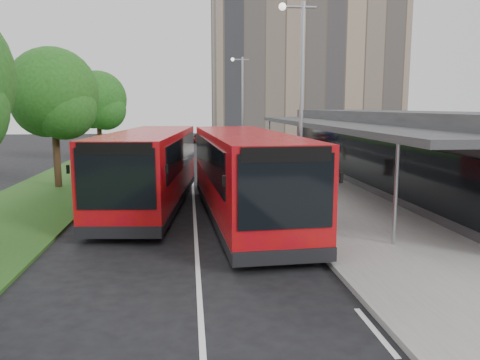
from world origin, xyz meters
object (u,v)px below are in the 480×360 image
object	(u,v)px
tree_far	(98,103)
bus_main	(245,176)
car_far	(182,137)
tree_mid	(53,98)
lamp_post_near	(299,94)
car_near	(202,138)
bollard	(256,154)
bus_second	(150,169)
lamp_post_far	(241,101)
litter_bin	(279,168)

from	to	relation	value
tree_far	bus_main	world-z (taller)	tree_far
tree_far	car_far	size ratio (longest dim) A/B	2.14
tree_mid	car_far	size ratio (longest dim) A/B	2.22
lamp_post_near	car_near	world-z (taller)	lamp_post_near
tree_mid	tree_far	distance (m)	12.00
tree_mid	bollard	xyz separation A→B (m)	(11.97, 10.25, -4.05)
tree_far	car_near	size ratio (longest dim) A/B	1.97
bus_second	car_near	world-z (taller)	bus_second
car_near	lamp_post_far	bearing A→B (deg)	-103.63
lamp_post_near	tree_far	bearing A→B (deg)	120.29
litter_bin	bus_main	bearing A→B (deg)	-108.00
tree_mid	tree_far	xyz separation A→B (m)	(0.00, 12.00, -0.18)
lamp_post_near	car_near	size ratio (longest dim) A/B	2.27
lamp_post_near	car_near	distance (m)	36.61
lamp_post_far	bollard	size ratio (longest dim) A/B	8.60
lamp_post_near	lamp_post_far	bearing A→B (deg)	90.00
lamp_post_near	bus_second	world-z (taller)	lamp_post_near
lamp_post_far	bus_main	bearing A→B (deg)	-96.04
lamp_post_far	car_far	size ratio (longest dim) A/B	2.46
tree_mid	car_far	distance (m)	34.60
lamp_post_near	litter_bin	xyz separation A→B (m)	(0.96, 8.82, -4.06)
tree_far	litter_bin	bearing A→B (deg)	-40.25
bus_main	car_near	size ratio (longest dim) A/B	3.33
lamp_post_near	lamp_post_far	world-z (taller)	same
tree_far	car_near	world-z (taller)	tree_far
bus_main	car_near	bearing A→B (deg)	87.61
lamp_post_near	car_near	xyz separation A→B (m)	(-2.77, 36.27, -4.12)
lamp_post_far	litter_bin	xyz separation A→B (m)	(0.96, -11.18, -4.06)
bollard	car_near	distance (m)	19.31
tree_far	car_near	xyz separation A→B (m)	(8.36, 17.22, -3.89)
tree_mid	lamp_post_near	size ratio (longest dim) A/B	0.90
bus_second	bus_main	bearing A→B (deg)	-30.78
lamp_post_far	tree_mid	bearing A→B (deg)	-130.68
bollard	bus_second	bearing A→B (deg)	-113.60
lamp_post_far	tree_far	bearing A→B (deg)	-175.13
lamp_post_far	car_far	distance (m)	21.89
litter_bin	car_far	world-z (taller)	litter_bin
tree_mid	bollard	distance (m)	16.27
litter_bin	bus_second	bearing A→B (deg)	-134.45
tree_mid	tree_far	world-z (taller)	tree_mid
lamp_post_near	bus_second	size ratio (longest dim) A/B	0.69
litter_bin	bollard	distance (m)	8.48
bus_second	car_far	bearing A→B (deg)	94.56
tree_mid	litter_bin	size ratio (longest dim) A/B	7.18
litter_bin	car_near	world-z (taller)	car_near
lamp_post_near	bollard	xyz separation A→B (m)	(0.84, 17.30, -4.10)
bollard	bus_main	bearing A→B (deg)	-99.51
tree_far	car_far	world-z (taller)	tree_far
car_far	lamp_post_near	bearing A→B (deg)	-78.32
tree_far	lamp_post_near	distance (m)	22.07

